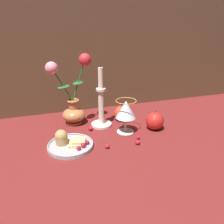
% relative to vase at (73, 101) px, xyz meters
% --- Properties ---
extents(ground_plane, '(2.40, 2.40, 0.00)m').
position_rel_vase_xyz_m(ground_plane, '(0.09, -0.16, -0.11)').
color(ground_plane, maroon).
rests_on(ground_plane, ground).
extents(vase, '(0.20, 0.11, 0.33)m').
position_rel_vase_xyz_m(vase, '(0.00, 0.00, 0.00)').
color(vase, '#B77042').
rests_on(vase, ground_plane).
extents(plate_with_pastries, '(0.18, 0.18, 0.07)m').
position_rel_vase_xyz_m(plate_with_pastries, '(-0.05, -0.21, -0.10)').
color(plate_with_pastries, '#A3A3A8').
rests_on(plate_with_pastries, ground_plane).
extents(wine_glass, '(0.09, 0.09, 0.15)m').
position_rel_vase_xyz_m(wine_glass, '(0.20, -0.16, -0.01)').
color(wine_glass, silver).
rests_on(wine_glass, ground_plane).
extents(candlestick, '(0.09, 0.09, 0.28)m').
position_rel_vase_xyz_m(candlestick, '(0.12, -0.06, -0.02)').
color(candlestick, silver).
rests_on(candlestick, ground_plane).
extents(apple_beside_vase, '(0.08, 0.08, 0.09)m').
position_rel_vase_xyz_m(apple_beside_vase, '(0.34, -0.18, -0.07)').
color(apple_beside_vase, red).
rests_on(apple_beside_vase, ground_plane).
extents(apple_near_glass, '(0.07, 0.07, 0.09)m').
position_rel_vase_xyz_m(apple_near_glass, '(0.23, -0.04, -0.08)').
color(apple_near_glass, '#D14223').
rests_on(apple_near_glass, ground_plane).
extents(berry_near_plate, '(0.02, 0.02, 0.02)m').
position_rel_vase_xyz_m(berry_near_plate, '(0.08, -0.27, -0.10)').
color(berry_near_plate, '#AD192D').
rests_on(berry_near_plate, ground_plane).
extents(berry_front_center, '(0.02, 0.02, 0.02)m').
position_rel_vase_xyz_m(berry_front_center, '(0.06, -0.10, -0.10)').
color(berry_front_center, '#AD192D').
rests_on(berry_front_center, ground_plane).
extents(berry_by_glass_stem, '(0.02, 0.02, 0.02)m').
position_rel_vase_xyz_m(berry_by_glass_stem, '(0.21, -0.28, -0.10)').
color(berry_by_glass_stem, '#AD192D').
rests_on(berry_by_glass_stem, ground_plane).
extents(berry_under_candlestick, '(0.02, 0.02, 0.02)m').
position_rel_vase_xyz_m(berry_under_candlestick, '(0.23, -0.24, -0.11)').
color(berry_under_candlestick, '#AD192D').
rests_on(berry_under_candlestick, ground_plane).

